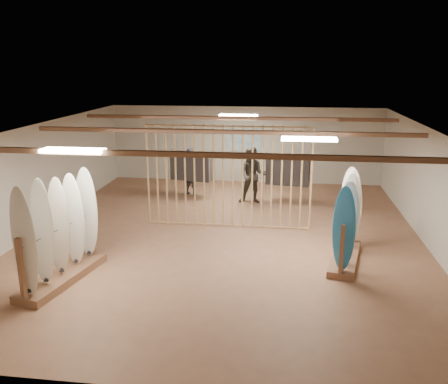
# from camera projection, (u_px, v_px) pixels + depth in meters

# --- Properties ---
(floor) EXTENTS (12.00, 12.00, 0.00)m
(floor) POSITION_uv_depth(u_px,v_px,m) (224.00, 237.00, 12.24)
(floor) COLOR #946447
(floor) RESTS_ON ground
(ceiling) EXTENTS (12.00, 12.00, 0.00)m
(ceiling) POSITION_uv_depth(u_px,v_px,m) (224.00, 129.00, 11.51)
(ceiling) COLOR gray
(ceiling) RESTS_ON ground
(wall_back) EXTENTS (12.00, 0.00, 12.00)m
(wall_back) POSITION_uv_depth(u_px,v_px,m) (245.00, 145.00, 17.61)
(wall_back) COLOR beige
(wall_back) RESTS_ON ground
(wall_front) EXTENTS (12.00, 0.00, 12.00)m
(wall_front) POSITION_uv_depth(u_px,v_px,m) (164.00, 298.00, 6.14)
(wall_front) COLOR beige
(wall_front) RESTS_ON ground
(wall_left) EXTENTS (0.00, 12.00, 12.00)m
(wall_left) POSITION_uv_depth(u_px,v_px,m) (36.00, 178.00, 12.50)
(wall_left) COLOR beige
(wall_left) RESTS_ON ground
(wall_right) EXTENTS (0.00, 12.00, 12.00)m
(wall_right) POSITION_uv_depth(u_px,v_px,m) (432.00, 191.00, 11.25)
(wall_right) COLOR beige
(wall_right) RESTS_ON ground
(ceiling_slats) EXTENTS (9.50, 6.12, 0.10)m
(ceiling_slats) POSITION_uv_depth(u_px,v_px,m) (224.00, 132.00, 11.53)
(ceiling_slats) COLOR brown
(ceiling_slats) RESTS_ON ground
(light_panels) EXTENTS (1.20, 0.35, 0.06)m
(light_panels) POSITION_uv_depth(u_px,v_px,m) (224.00, 131.00, 11.52)
(light_panels) COLOR white
(light_panels) RESTS_ON ground
(bamboo_partition) EXTENTS (4.45, 0.05, 2.78)m
(bamboo_partition) POSITION_uv_depth(u_px,v_px,m) (228.00, 177.00, 12.64)
(bamboo_partition) COLOR tan
(bamboo_partition) RESTS_ON ground
(poster) EXTENTS (1.40, 0.03, 0.90)m
(poster) POSITION_uv_depth(u_px,v_px,m) (245.00, 139.00, 17.54)
(poster) COLOR #3892C7
(poster) RESTS_ON ground
(rack_left) EXTENTS (1.04, 2.42, 2.24)m
(rack_left) POSITION_uv_depth(u_px,v_px,m) (60.00, 246.00, 9.58)
(rack_left) COLOR brown
(rack_left) RESTS_ON floor
(rack_right) EXTENTS (0.97, 2.16, 1.99)m
(rack_right) POSITION_uv_depth(u_px,v_px,m) (347.00, 233.00, 10.56)
(rack_right) COLOR brown
(rack_right) RESTS_ON floor
(clothing_rack_a) EXTENTS (1.45, 0.67, 1.59)m
(clothing_rack_a) POSITION_uv_depth(u_px,v_px,m) (191.00, 167.00, 15.63)
(clothing_rack_a) COLOR silver
(clothing_rack_a) RESTS_ON floor
(clothing_rack_b) EXTENTS (1.46, 0.58, 1.57)m
(clothing_rack_b) POSITION_uv_depth(u_px,v_px,m) (288.00, 171.00, 15.03)
(clothing_rack_b) COLOR silver
(clothing_rack_b) RESTS_ON floor
(shopper_a) EXTENTS (0.79, 0.69, 1.82)m
(shopper_a) POSITION_uv_depth(u_px,v_px,m) (191.00, 168.00, 15.92)
(shopper_a) COLOR #2A2B32
(shopper_a) RESTS_ON floor
(shopper_b) EXTENTS (1.03, 0.83, 2.05)m
(shopper_b) POSITION_uv_depth(u_px,v_px,m) (253.00, 172.00, 14.95)
(shopper_b) COLOR #322E26
(shopper_b) RESTS_ON floor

